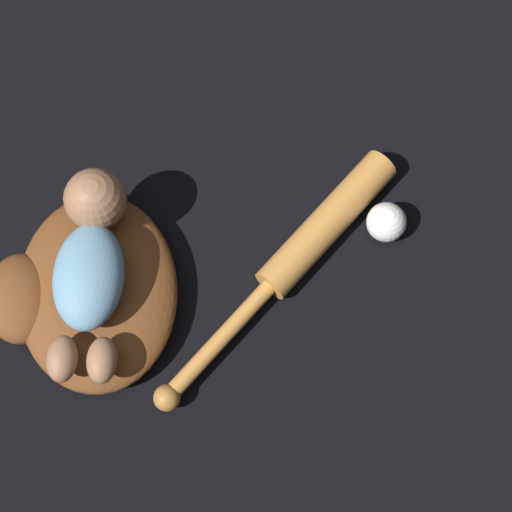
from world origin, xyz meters
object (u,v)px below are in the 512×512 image
at_px(baseball_glove, 85,292).
at_px(baseball_bat, 304,249).
at_px(baby_figure, 90,258).
at_px(baseball, 386,222).

bearing_deg(baseball_glove, baseball_bat, -82.13).
xyz_separation_m(baby_figure, baseball_bat, (0.02, -0.35, -0.09)).
xyz_separation_m(baseball_bat, baseball, (0.04, -0.15, 0.00)).
bearing_deg(baseball_bat, baseball_glove, 97.87).
bearing_deg(baseball_glove, baby_figure, -39.19).
bearing_deg(baseball, baseball_bat, 103.80).
relative_size(baby_figure, baseball, 5.05).
xyz_separation_m(baby_figure, baseball, (0.06, -0.50, -0.09)).
relative_size(baseball_bat, baseball, 6.36).
xyz_separation_m(baseball_glove, baby_figure, (0.03, -0.03, 0.08)).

